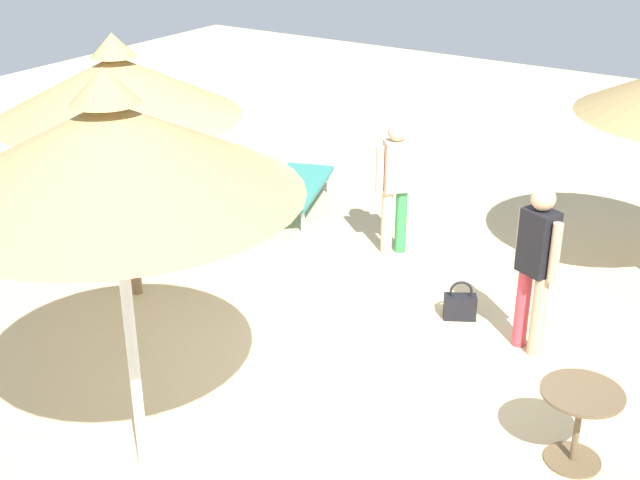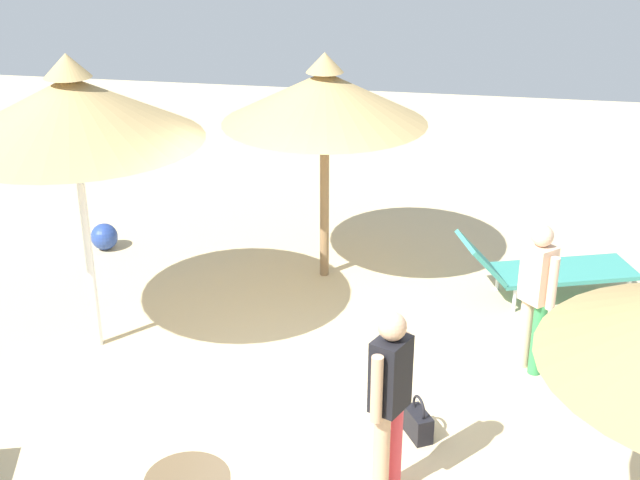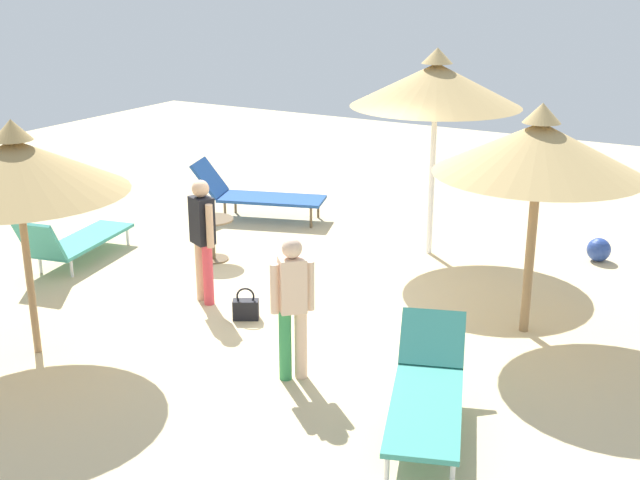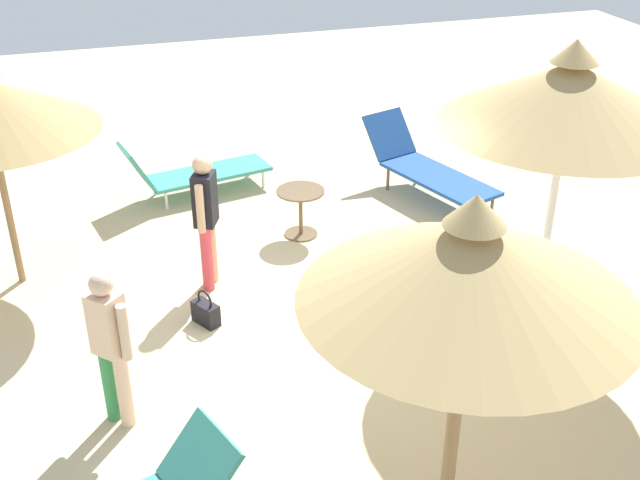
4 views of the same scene
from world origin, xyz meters
TOP-DOWN VIEW (x-y plane):
  - ground at (0.00, 0.00)m, footprint 24.00×24.00m
  - parasol_umbrella_near_right at (-2.87, -0.34)m, footprint 2.33×2.33m
  - parasol_umbrella_front at (-0.83, -2.35)m, footprint 2.43×2.43m
  - lounge_chair_back at (3.41, 0.63)m, footprint 1.00×2.14m
  - lounge_chair_edge at (2.40, -2.50)m, footprint 2.30×1.34m
  - person_standing_far_right at (0.92, 0.82)m, footprint 0.45×0.32m
  - person_standing_near_left at (-1.12, 2.01)m, footprint 0.36×0.34m
  - handbag at (0.16, 1.01)m, footprint 0.35×0.29m
  - side_table_round at (1.79, -0.51)m, footprint 0.61×0.61m

SIDE VIEW (x-z plane):
  - ground at x=0.00m, z-range -0.10..0.00m
  - handbag at x=0.16m, z-range -0.06..0.34m
  - lounge_chair_back at x=3.41m, z-range -0.08..0.80m
  - side_table_round at x=1.79m, z-range 0.12..0.74m
  - lounge_chair_edge at x=2.40m, z-range -0.04..0.94m
  - person_standing_near_left at x=-1.12m, z-range 0.09..1.63m
  - person_standing_far_right at x=0.92m, z-range 0.11..1.72m
  - parasol_umbrella_near_right at x=-2.87m, z-range 0.84..3.53m
  - parasol_umbrella_front at x=-0.83m, z-range 0.99..4.01m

